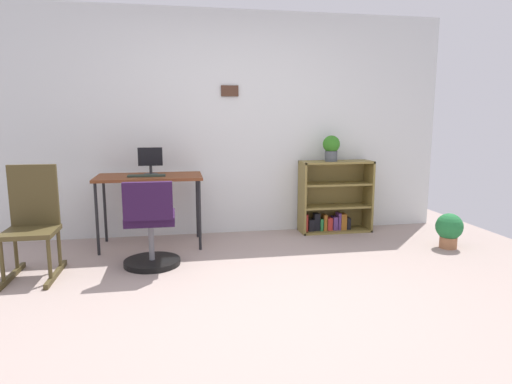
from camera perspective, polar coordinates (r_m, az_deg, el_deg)
The scene contains 10 objects.
ground_plane at distance 3.35m, azimuth 0.93°, elevation -14.26°, with size 6.24×6.24×0.00m, color gray.
wall_back at distance 5.19m, azimuth -3.72°, elevation 8.72°, with size 5.20×0.12×2.56m.
desk at distance 4.75m, azimuth -13.67°, elevation 1.37°, with size 1.09×0.58×0.76m.
monitor at distance 4.79m, azimuth -13.56°, elevation 4.04°, with size 0.25×0.15×0.29m.
keyboard at distance 4.67m, azimuth -14.02°, elevation 2.07°, with size 0.38×0.11×0.02m, color #263329.
office_chair at distance 4.11m, azimuth -13.54°, elevation -4.84°, with size 0.52×0.55×0.82m.
rocking_chair at distance 4.24m, azimuth -27.05°, elevation -3.41°, with size 0.42×0.64×0.96m.
bookshelf_low at distance 5.38m, azimuth 9.97°, elevation -0.99°, with size 0.86×0.30×0.85m.
potted_plant_on_shelf at distance 5.23m, azimuth 9.75°, elevation 5.78°, with size 0.20×0.20×0.30m.
potted_plant_floor at distance 5.05m, azimuth 23.80°, elevation -4.41°, with size 0.28×0.28×0.37m.
Camera 1 is at (-0.60, -3.01, 1.35)m, focal length 30.79 mm.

